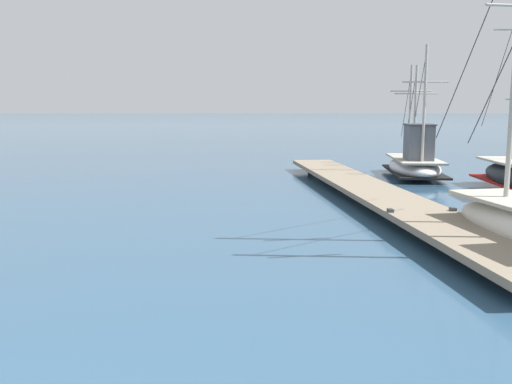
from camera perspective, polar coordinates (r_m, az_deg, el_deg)
The scene contains 2 objects.
floating_dock at distance 18.18m, azimuth 11.67°, elevation 0.03°, with size 3.63×19.31×0.53m.
fishing_boat_2 at distance 25.12m, azimuth 15.59°, elevation 2.91°, with size 2.47×6.21×5.37m.
Camera 1 is at (2.38, -2.50, 3.06)m, focal length 40.04 mm.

